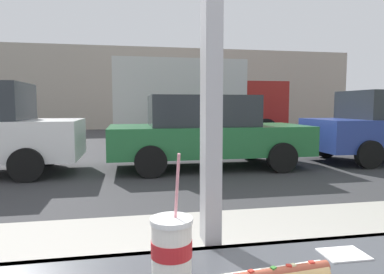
{
  "coord_description": "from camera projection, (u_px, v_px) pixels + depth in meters",
  "views": [
    {
      "loc": [
        -0.24,
        -0.9,
        1.42
      ],
      "look_at": [
        0.4,
        2.56,
        1.09
      ],
      "focal_mm": 31.78,
      "sensor_mm": 36.0,
      "label": 1
    }
  ],
  "objects": [
    {
      "name": "ground_plane",
      "position": [
        139.0,
        160.0,
        8.89
      ],
      "size": [
        60.0,
        60.0,
        0.0
      ],
      "primitive_type": "plane",
      "color": "#38383A"
    },
    {
      "name": "building_facade_far",
      "position": [
        132.0,
        89.0,
        20.61
      ],
      "size": [
        28.0,
        1.2,
        4.86
      ],
      "primitive_type": "cube",
      "color": "#A89E8E",
      "rests_on": "ground"
    },
    {
      "name": "soda_cup_right",
      "position": [
        172.0,
        247.0,
        0.81
      ],
      "size": [
        0.1,
        0.1,
        0.31
      ],
      "color": "silver",
      "rests_on": "window_counter"
    },
    {
      "name": "napkin_wrapper",
      "position": [
        344.0,
        254.0,
        0.94
      ],
      "size": [
        0.12,
        0.09,
        0.0
      ],
      "primitive_type": "cube",
      "rotation": [
        0.0,
        0.0,
        -0.01
      ],
      "color": "white",
      "rests_on": "window_counter"
    },
    {
      "name": "parked_car_green",
      "position": [
        206.0,
        131.0,
        7.73
      ],
      "size": [
        4.44,
        2.03,
        1.63
      ],
      "color": "#236B38",
      "rests_on": "ground"
    },
    {
      "name": "box_truck",
      "position": [
        195.0,
        98.0,
        13.65
      ],
      "size": [
        6.75,
        2.44,
        3.15
      ],
      "color": "beige",
      "rests_on": "ground"
    }
  ]
}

